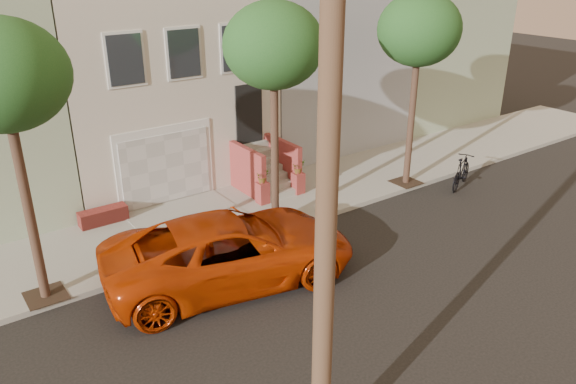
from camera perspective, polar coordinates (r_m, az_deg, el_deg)
ground at (r=13.45m, az=4.72°, el=-10.93°), size 90.00×90.00×0.00m
sidewalk at (r=17.26m, az=-6.76°, el=-2.52°), size 40.00×3.70×0.15m
house_row at (r=21.25m, az=-15.13°, el=11.95°), size 33.10×11.70×7.00m
tree_left at (r=12.62m, az=-27.10°, el=10.34°), size 2.70×2.57×6.30m
tree_mid at (r=15.01m, az=-1.47°, el=14.52°), size 2.70×2.57×6.30m
tree_right at (r=18.63m, az=13.21°, el=15.67°), size 2.70×2.57×6.30m
pickup_truck at (r=13.79m, az=-5.86°, el=-5.87°), size 6.59×4.00×1.71m
motorcycle at (r=20.18m, az=17.23°, el=1.98°), size 1.95×1.22×1.13m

